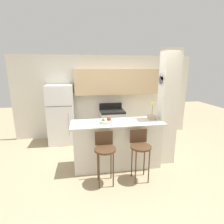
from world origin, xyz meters
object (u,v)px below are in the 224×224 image
bar_stool_left (105,150)px  refrigerator (61,114)px  stove_range (112,124)px  fruit_bowl (106,121)px  bar_stool_right (140,147)px  orchid_vase (152,116)px  trash_bin (82,137)px

bar_stool_left → refrigerator: bearing=115.3°
stove_range → fruit_bowl: 1.80m
refrigerator → bar_stool_right: refrigerator is taller
stove_range → orchid_vase: size_ratio=2.71×
fruit_bowl → bar_stool_left: bearing=-101.3°
refrigerator → bar_stool_left: (1.01, -2.14, -0.17)m
bar_stool_left → fruit_bowl: 0.66m
stove_range → orchid_vase: orchid_vase is taller
bar_stool_left → orchid_vase: orchid_vase is taller
orchid_vase → refrigerator: bearing=144.8°
stove_range → bar_stool_left: size_ratio=1.07×
stove_range → fruit_bowl: size_ratio=4.02×
refrigerator → fruit_bowl: (1.12, -1.61, 0.22)m
refrigerator → stove_range: refrigerator is taller
trash_bin → bar_stool_right: bearing=-59.5°
bar_stool_right → orchid_vase: orchid_vase is taller
refrigerator → bar_stool_left: 2.37m
trash_bin → refrigerator: bearing=156.8°
refrigerator → bar_stool_right: 2.73m
bar_stool_left → orchid_vase: size_ratio=2.53×
stove_range → bar_stool_left: stove_range is taller
bar_stool_left → fruit_bowl: fruit_bowl is taller
refrigerator → stove_range: (1.51, 0.04, -0.39)m
refrigerator → bar_stool_left: size_ratio=1.70×
stove_range → bar_stool_right: size_ratio=1.07×
refrigerator → bar_stool_left: bearing=-64.7°
stove_range → bar_stool_right: 2.19m
orchid_vase → bar_stool_right: bearing=-127.1°
stove_range → bar_stool_right: (0.18, -2.17, 0.22)m
stove_range → trash_bin: stove_range is taller
refrigerator → fruit_bowl: 1.97m
bar_stool_right → trash_bin: (-1.11, 1.89, -0.49)m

